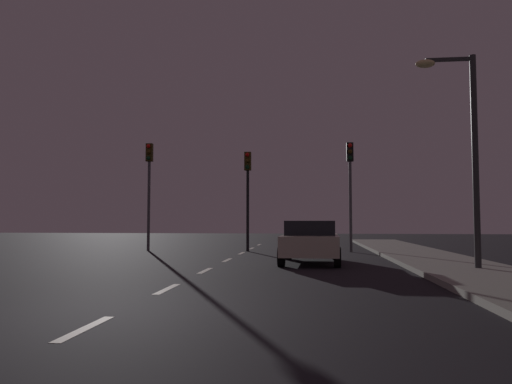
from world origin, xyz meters
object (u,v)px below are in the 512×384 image
at_px(traffic_signal_left, 149,176).
at_px(car_stopped_ahead, 311,241).
at_px(traffic_signal_center, 248,181).
at_px(street_lamp_right, 465,139).
at_px(traffic_signal_right, 350,175).

distance_m(traffic_signal_left, car_stopped_ahead, 10.44).
height_order(traffic_signal_left, traffic_signal_center, traffic_signal_left).
bearing_deg(traffic_signal_center, traffic_signal_left, 179.99).
bearing_deg(street_lamp_right, traffic_signal_center, 130.38).
height_order(traffic_signal_center, street_lamp_right, street_lamp_right).
bearing_deg(street_lamp_right, car_stopped_ahead, 149.15).
bearing_deg(car_stopped_ahead, traffic_signal_center, 116.26).
bearing_deg(traffic_signal_right, traffic_signal_center, -179.99).
bearing_deg(car_stopped_ahead, traffic_signal_right, 72.66).
xyz_separation_m(traffic_signal_right, car_stopped_ahead, (-1.90, -6.09, -2.86)).
xyz_separation_m(traffic_signal_left, traffic_signal_right, (9.86, -0.00, -0.08)).
bearing_deg(traffic_signal_left, car_stopped_ahead, -37.44).
distance_m(traffic_signal_left, traffic_signal_center, 4.96).
bearing_deg(traffic_signal_left, traffic_signal_right, -0.00).
height_order(car_stopped_ahead, street_lamp_right, street_lamp_right).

